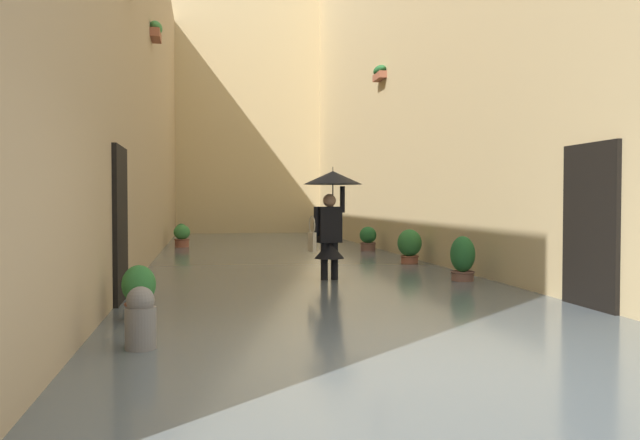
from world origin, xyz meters
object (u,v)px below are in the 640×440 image
at_px(potted_plant_far_right, 182,238).
at_px(person_wading, 331,205).
at_px(potted_plant_mid_left, 410,248).
at_px(potted_plant_mid_right, 139,297).
at_px(potted_plant_near_left, 368,241).
at_px(mooring_bollard, 141,328).
at_px(potted_plant_far_left, 463,263).
at_px(potted_plant_near_right, 181,236).

bearing_deg(potted_plant_far_right, person_wading, 108.46).
bearing_deg(potted_plant_mid_left, potted_plant_mid_right, 48.43).
bearing_deg(potted_plant_mid_left, potted_plant_far_right, -49.15).
bearing_deg(person_wading, potted_plant_near_left, -110.17).
xyz_separation_m(potted_plant_mid_left, mooring_bollard, (4.80, 7.02, -0.14)).
height_order(potted_plant_far_right, potted_plant_mid_right, potted_plant_far_right).
xyz_separation_m(potted_plant_far_right, potted_plant_far_left, (-4.79, 8.57, 0.04)).
xyz_separation_m(potted_plant_mid_left, potted_plant_near_left, (0.00, -3.45, -0.08)).
bearing_deg(potted_plant_far_left, potted_plant_mid_right, 28.28).
bearing_deg(potted_plant_mid_right, person_wading, -131.57).
bearing_deg(potted_plant_far_left, person_wading, -13.62).
bearing_deg(potted_plant_near_left, potted_plant_mid_right, 61.28).
bearing_deg(person_wading, potted_plant_near_right, -73.33).
relative_size(potted_plant_far_left, mooring_bollard, 1.24).
distance_m(person_wading, mooring_bollard, 5.38).
bearing_deg(potted_plant_mid_right, potted_plant_mid_left, -131.57).
height_order(potted_plant_mid_left, mooring_bollard, potted_plant_mid_left).
bearing_deg(potted_plant_mid_left, potted_plant_far_left, 88.76).
distance_m(potted_plant_mid_left, potted_plant_near_left, 3.45).
bearing_deg(potted_plant_near_right, potted_plant_near_left, 146.29).
bearing_deg(potted_plant_mid_right, potted_plant_near_left, -118.72).
height_order(person_wading, potted_plant_mid_right, person_wading).
distance_m(person_wading, potted_plant_mid_right, 4.31).
height_order(potted_plant_mid_right, mooring_bollard, potted_plant_mid_right).
bearing_deg(potted_plant_mid_right, potted_plant_near_right, -90.18).
bearing_deg(mooring_bollard, potted_plant_mid_right, -83.90).
height_order(potted_plant_near_right, mooring_bollard, potted_plant_near_right).
bearing_deg(potted_plant_near_right, potted_plant_mid_right, 89.82).
height_order(potted_plant_mid_left, potted_plant_near_left, potted_plant_mid_left).
distance_m(potted_plant_mid_right, potted_plant_far_left, 5.55).
height_order(potted_plant_mid_right, potted_plant_near_right, potted_plant_near_right).
xyz_separation_m(potted_plant_mid_right, potted_plant_mid_left, (-4.95, -5.58, 0.07)).
distance_m(potted_plant_far_right, mooring_bollard, 12.64).
xyz_separation_m(person_wading, potted_plant_mid_left, (-2.17, -2.44, -0.91)).
relative_size(potted_plant_mid_left, potted_plant_near_left, 1.10).
relative_size(potted_plant_near_left, mooring_bollard, 1.10).
relative_size(potted_plant_mid_left, mooring_bollard, 1.21).
bearing_deg(mooring_bollard, potted_plant_far_left, -139.34).
bearing_deg(person_wading, potted_plant_mid_left, -131.56).
relative_size(potted_plant_mid_right, potted_plant_mid_left, 0.88).
relative_size(potted_plant_far_right, potted_plant_near_left, 1.00).
distance_m(potted_plant_mid_right, potted_plant_mid_left, 7.46).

